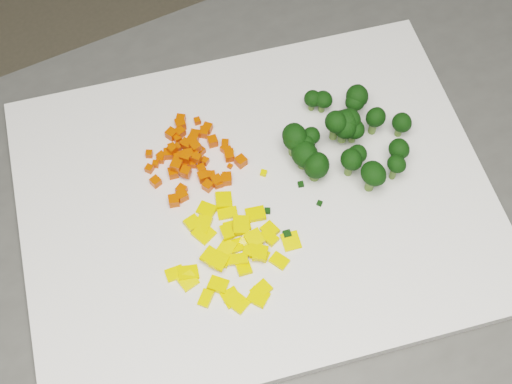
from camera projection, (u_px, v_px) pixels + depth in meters
counter_block at (277, 337)px, 1.16m from camera, size 0.98×0.76×0.90m
cutting_board at (256, 200)px, 0.76m from camera, size 0.60×0.54×0.01m
carrot_pile at (192, 154)px, 0.76m from camera, size 0.11×0.11×0.03m
pepper_pile at (233, 247)px, 0.72m from camera, size 0.13×0.13×0.02m
broccoli_pile at (351, 128)px, 0.76m from camera, size 0.13×0.13×0.06m
carrot_cube_0 at (180, 132)px, 0.79m from camera, size 0.01×0.01×0.01m
carrot_cube_1 at (149, 154)px, 0.78m from camera, size 0.01×0.01×0.01m
carrot_cube_2 at (229, 156)px, 0.78m from camera, size 0.01×0.01×0.01m
carrot_cube_3 at (180, 156)px, 0.78m from camera, size 0.01×0.01×0.01m
carrot_cube_4 at (174, 201)px, 0.75m from camera, size 0.01×0.01×0.01m
carrot_cube_5 at (177, 139)px, 0.79m from camera, size 0.01×0.01×0.01m
carrot_cube_6 at (173, 173)px, 0.77m from camera, size 0.01×0.01×0.01m
carrot_cube_7 at (172, 151)px, 0.78m from camera, size 0.01×0.01×0.01m
carrot_cube_8 at (177, 148)px, 0.78m from camera, size 0.01×0.01×0.01m
carrot_cube_9 at (203, 177)px, 0.76m from camera, size 0.01×0.01×0.01m
carrot_cube_10 at (228, 152)px, 0.78m from camera, size 0.01×0.01×0.01m
carrot_cube_11 at (192, 163)px, 0.77m from camera, size 0.01×0.01×0.01m
carrot_cube_12 at (195, 147)px, 0.77m from camera, size 0.01×0.01×0.01m
carrot_cube_13 at (160, 159)px, 0.78m from camera, size 0.01×0.01×0.01m
carrot_cube_14 at (156, 164)px, 0.77m from camera, size 0.01×0.01×0.01m
carrot_cube_15 at (217, 181)px, 0.76m from camera, size 0.01×0.01×0.01m
carrot_cube_16 at (187, 146)px, 0.78m from camera, size 0.01×0.01×0.01m
carrot_cube_17 at (181, 119)px, 0.80m from camera, size 0.01×0.01×0.01m
carrot_cube_18 at (201, 169)px, 0.77m from camera, size 0.01×0.01×0.01m
carrot_cube_19 at (149, 169)px, 0.77m from camera, size 0.01×0.01×0.01m
carrot_cube_20 at (176, 166)px, 0.76m from camera, size 0.02×0.02×0.01m
carrot_cube_21 at (226, 179)px, 0.76m from camera, size 0.01×0.01×0.01m
carrot_cube_22 at (241, 161)px, 0.77m from camera, size 0.01×0.01×0.01m
carrot_cube_23 at (208, 186)px, 0.76m from camera, size 0.01×0.01×0.01m
carrot_cube_24 at (218, 183)px, 0.76m from camera, size 0.01×0.01×0.01m
carrot_cube_25 at (168, 154)px, 0.78m from camera, size 0.01×0.01×0.01m
carrot_cube_26 at (192, 141)px, 0.79m from camera, size 0.01×0.01×0.01m
carrot_cube_27 at (156, 182)px, 0.76m from camera, size 0.01×0.01×0.01m
carrot_cube_28 at (186, 157)px, 0.77m from camera, size 0.01×0.01×0.01m
carrot_cube_29 at (197, 121)px, 0.80m from camera, size 0.01×0.01×0.01m
carrot_cube_30 at (171, 134)px, 0.79m from camera, size 0.01×0.01×0.01m
carrot_cube_31 at (182, 190)px, 0.76m from camera, size 0.01×0.01×0.01m
carrot_cube_32 at (195, 135)px, 0.79m from camera, size 0.01×0.01×0.01m
carrot_cube_33 at (195, 156)px, 0.77m from camera, size 0.01×0.01×0.01m
carrot_cube_34 at (186, 172)px, 0.76m from camera, size 0.01×0.01×0.01m
carrot_cube_35 at (179, 160)px, 0.77m from camera, size 0.02×0.02×0.01m
carrot_cube_36 at (207, 128)px, 0.79m from camera, size 0.01×0.01×0.01m
carrot_cube_37 at (180, 124)px, 0.80m from camera, size 0.01×0.01×0.01m
carrot_cube_38 at (225, 143)px, 0.79m from camera, size 0.01×0.01×0.01m
carrot_cube_39 at (180, 132)px, 0.79m from camera, size 0.01×0.01×0.01m
carrot_cube_40 at (225, 149)px, 0.78m from camera, size 0.01×0.01×0.01m
carrot_cube_41 at (186, 163)px, 0.77m from camera, size 0.01×0.01×0.01m
carrot_cube_42 at (189, 155)px, 0.77m from camera, size 0.01×0.01×0.01m
carrot_cube_43 at (230, 153)px, 0.78m from camera, size 0.01×0.01×0.01m
carrot_cube_44 at (182, 196)px, 0.75m from camera, size 0.01×0.01×0.01m
carrot_cube_45 at (172, 147)px, 0.77m from camera, size 0.01×0.01×0.01m
carrot_cube_46 at (193, 156)px, 0.78m from camera, size 0.01×0.01×0.01m
carrot_cube_47 at (204, 130)px, 0.79m from camera, size 0.01×0.01×0.01m
carrot_cube_48 at (205, 161)px, 0.77m from camera, size 0.01×0.01×0.01m
carrot_cube_49 at (213, 141)px, 0.78m from camera, size 0.01×0.01×0.01m
carrot_cube_50 at (172, 149)px, 0.77m from camera, size 0.01×0.01×0.01m
carrot_cube_51 at (212, 175)px, 0.77m from camera, size 0.01×0.01×0.01m
carrot_cube_52 at (185, 144)px, 0.78m from camera, size 0.01×0.01×0.01m
carrot_cube_53 at (194, 155)px, 0.77m from camera, size 0.01×0.01×0.01m
carrot_cube_54 at (183, 157)px, 0.78m from camera, size 0.01×0.01×0.01m
carrot_cube_55 at (168, 153)px, 0.78m from camera, size 0.01×0.01×0.01m
carrot_cube_56 at (197, 158)px, 0.76m from camera, size 0.01×0.01×0.01m
carrot_cube_57 at (201, 151)px, 0.78m from camera, size 0.01×0.01×0.01m
carrot_cube_58 at (226, 180)px, 0.76m from camera, size 0.01×0.01×0.01m
carrot_cube_59 at (161, 157)px, 0.78m from camera, size 0.01×0.01×0.01m
carrot_cube_60 at (207, 175)px, 0.76m from camera, size 0.01×0.01×0.01m
carrot_cube_61 at (227, 178)px, 0.76m from camera, size 0.01×0.01×0.01m
carrot_cube_62 at (204, 133)px, 0.79m from camera, size 0.01×0.01×0.01m
pepper_chunk_0 at (218, 285)px, 0.70m from camera, size 0.02×0.02×0.01m
pepper_chunk_1 at (249, 240)px, 0.73m from camera, size 0.02×0.02×0.01m
pepper_chunk_2 at (219, 261)px, 0.71m from camera, size 0.02×0.02×0.01m
pepper_chunk_3 at (188, 281)px, 0.71m from camera, size 0.02×0.02×0.01m
pepper_chunk_4 at (188, 273)px, 0.71m from camera, size 0.03×0.02×0.01m
pepper_chunk_5 at (269, 237)px, 0.73m from camera, size 0.02×0.02×0.01m
pepper_chunk_6 at (237, 302)px, 0.70m from camera, size 0.02×0.03×0.01m
pepper_chunk_7 at (261, 290)px, 0.70m from camera, size 0.02×0.02×0.01m
pepper_chunk_8 at (204, 233)px, 0.73m from camera, size 0.02×0.02×0.01m
pepper_chunk_9 at (192, 223)px, 0.74m from camera, size 0.02×0.02×0.01m
pepper_chunk_10 at (175, 274)px, 0.71m from camera, size 0.02×0.02×0.00m
pepper_chunk_11 at (291, 241)px, 0.73m from camera, size 0.02×0.02×0.01m
pepper_chunk_12 at (262, 255)px, 0.72m from camera, size 0.02×0.02×0.01m
pepper_chunk_13 at (242, 226)px, 0.74m from camera, size 0.02×0.02×0.00m
pepper_chunk_14 at (257, 252)px, 0.72m from camera, size 0.02×0.02×0.01m
pepper_chunk_15 at (227, 232)px, 0.73m from camera, size 0.02×0.02×0.01m
pepper_chunk_16 at (228, 213)px, 0.74m from camera, size 0.02×0.02×0.01m
pepper_chunk_17 at (235, 246)px, 0.73m from camera, size 0.02×0.02×0.01m
pepper_chunk_18 at (243, 266)px, 0.71m from camera, size 0.02×0.02×0.01m
pepper_chunk_19 at (241, 225)px, 0.73m from camera, size 0.03×0.03×0.01m
pepper_chunk_20 at (221, 259)px, 0.72m from camera, size 0.02×0.02×0.01m
pepper_chunk_21 at (237, 259)px, 0.71m from camera, size 0.02×0.02×0.01m
pepper_chunk_22 at (231, 298)px, 0.70m from camera, size 0.02×0.02×0.01m
pepper_chunk_23 at (226, 250)px, 0.72m from camera, size 0.03×0.02×0.01m
pepper_chunk_24 at (258, 297)px, 0.70m from camera, size 0.02×0.02×0.01m
pepper_chunk_25 at (279, 261)px, 0.72m from camera, size 0.02×0.02×0.00m
pepper_chunk_26 at (252, 252)px, 0.72m from camera, size 0.02×0.02×0.00m
pepper_chunk_27 at (234, 229)px, 0.74m from camera, size 0.02×0.02×0.01m
pepper_chunk_28 at (255, 238)px, 0.72m from camera, size 0.02×0.02×0.01m
pepper_chunk_29 at (206, 298)px, 0.70m from camera, size 0.02×0.02×0.01m
pepper_chunk_30 at (224, 200)px, 0.75m from camera, size 0.03×0.03×0.01m
pepper_chunk_31 at (203, 224)px, 0.74m from camera, size 0.02×0.02×0.01m
pepper_chunk_32 at (207, 210)px, 0.75m from camera, size 0.02×0.02×0.01m
pepper_chunk_33 at (270, 230)px, 0.73m from camera, size 0.02×0.02×0.01m
pepper_chunk_34 at (260, 253)px, 0.72m from camera, size 0.02×0.02×0.01m
pepper_chunk_35 at (212, 257)px, 0.71m from camera, size 0.02×0.02×0.01m
pepper_chunk_36 at (256, 214)px, 0.74m from camera, size 0.03×0.02×0.01m
pepper_chunk_37 at (256, 252)px, 0.72m from camera, size 0.02×0.02×0.01m
broccoli_floret_0 at (348, 123)px, 0.76m from camera, size 0.03×0.03×0.03m
broccoli_floret_1 at (315, 169)px, 0.75m from camera, size 0.04×0.04×0.04m
broccoli_floret_2 at (400, 126)px, 0.78m from camera, size 0.03×0.03×0.03m
broccoli_floret_3 at (312, 102)px, 0.80m from camera, size 0.03×0.03×0.03m
broccoli_floret_4 at (356, 158)px, 0.76m from camera, size 0.03×0.03×0.03m
broccoli_floret_5 at (294, 144)px, 0.77m from camera, size 0.04×0.04×0.04m
broccoli_floret_6 at (334, 127)px, 0.76m from camera, size 0.03×0.03×0.04m
broccoli_floret_7 at (350, 164)px, 0.76m from camera, size 0.03×0.03×0.04m
broccoli_floret_8 at (353, 107)px, 0.79m from camera, size 0.03×0.03×0.04m
broccoli_floret_9 at (304, 149)px, 0.77m from camera, size 0.03×0.03×0.03m
broccoli_floret_10 at (322, 103)px, 0.80m from camera, size 0.03×0.03×0.03m
broccoli_floret_11 at (397, 154)px, 0.76m from camera, size 0.03×0.03×0.04m
broccoli_floret_12 at (340, 125)px, 0.77m from camera, size 0.03×0.03×0.03m
broccoli_floret_13 at (394, 169)px, 0.75m from camera, size 0.03×0.03×0.03m
broccoli_floret_14 at (343, 131)px, 0.76m from camera, size 0.04×0.04×0.04m
broccoli_floret_15 at (355, 101)px, 0.79m from camera, size 0.03×0.03×0.04m
broccoli_floret_16 at (303, 157)px, 0.76m from camera, size 0.04×0.04×0.03m
broccoli_floret_17 at (310, 141)px, 0.77m from camera, size 0.03×0.03×0.03m
broccoli_floret_18 at (345, 127)px, 0.78m from camera, size 0.03×0.03×0.03m
broccoli_floret_19 at (353, 133)px, 0.77m from camera, size 0.03×0.03×0.03m
broccoli_floret_20 at (293, 141)px, 0.77m from camera, size 0.04×0.04×0.04m
broccoli_floret_21 at (344, 125)px, 0.76m from camera, size 0.04×0.04×0.03m
broccoli_floret_22 at (374, 122)px, 0.78m from camera, size 0.03×0.03×0.04m
broccoli_floret_23 at (371, 179)px, 0.74m from camera, size 0.04×0.04×0.04m
stray_bit_0 at (287, 234)px, 0.73m from camera, size 0.01×0.01×0.01m
stray_bit_1 at (264, 173)px, 0.77m from camera, size 0.01×0.01×0.00m
stray_bit_2 at (230, 166)px, 0.77m from camera, size 0.01×0.01×0.00m
stray_bit_3 at (267, 211)px, 0.75m from camera, size 0.01×0.01×0.00m
stray_bit_4 at (301, 184)px, 0.76m from camera, size 0.01×0.01×0.00m
stray_bit_5 at (221, 263)px, 0.72m from camera, size 0.01×0.01×0.01m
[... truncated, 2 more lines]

